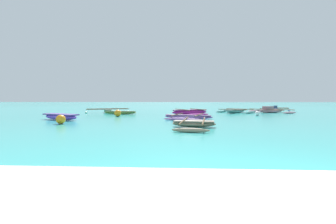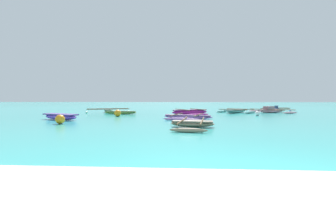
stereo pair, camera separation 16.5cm
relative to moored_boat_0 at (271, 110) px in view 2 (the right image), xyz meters
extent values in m
plane|color=#38ADA8|center=(-7.98, -21.46, -0.23)|extent=(240.00, 240.00, 0.00)
ellipsoid|color=pink|center=(0.06, 0.04, -0.07)|extent=(3.61, 2.60, 0.33)
cube|color=#8B636B|center=(0.06, 0.04, 0.06)|extent=(3.33, 2.42, 0.08)
cube|color=#8B636B|center=(-0.34, -0.21, 0.28)|extent=(1.23, 1.08, 0.36)
cylinder|color=brown|center=(0.79, 0.48, 0.12)|extent=(2.26, 3.63, 0.07)
cylinder|color=brown|center=(-0.66, -0.41, 0.12)|extent=(2.26, 3.63, 0.07)
ellipsoid|color=pink|center=(-1.04, 1.84, -0.13)|extent=(1.96, 1.31, 0.20)
ellipsoid|color=pink|center=(1.16, -1.76, -0.13)|extent=(1.96, 1.31, 0.20)
ellipsoid|color=#B01D81|center=(-8.80, -3.76, 0.00)|extent=(3.46, 2.03, 0.46)
cube|color=#6D1C53|center=(-8.80, -3.76, 0.19)|extent=(3.19, 1.88, 0.08)
cylinder|color=brown|center=(-8.07, -3.39, 0.25)|extent=(1.32, 2.54, 0.07)
cylinder|color=brown|center=(-9.53, -4.12, 0.25)|extent=(1.32, 2.54, 0.07)
ellipsoid|color=#B01D81|center=(-9.43, -2.50, -0.13)|extent=(2.10, 1.18, 0.20)
ellipsoid|color=#B01D81|center=(-8.17, -5.01, -0.13)|extent=(2.10, 1.18, 0.20)
ellipsoid|color=#66A8A4|center=(-3.83, -0.60, -0.05)|extent=(3.22, 3.71, 0.35)
cube|color=#456967|center=(-3.83, -0.60, 0.08)|extent=(2.99, 3.43, 0.08)
cylinder|color=brown|center=(-3.25, 0.12, 0.14)|extent=(2.44, 1.99, 0.07)
cylinder|color=brown|center=(-4.40, -1.31, 0.14)|extent=(2.44, 1.99, 0.07)
ellipsoid|color=#66A8A4|center=(-5.03, 0.37, -0.13)|extent=(2.03, 2.44, 0.20)
ellipsoid|color=#66A8A4|center=(-2.63, -1.57, -0.13)|extent=(2.03, 2.44, 0.20)
ellipsoid|color=#8FC9AF|center=(-17.41, -1.03, -0.04)|extent=(1.66, 2.58, 0.38)
cube|color=slate|center=(-17.41, -1.03, 0.11)|extent=(1.55, 2.38, 0.08)
cylinder|color=brown|center=(-17.22, -1.54, 0.17)|extent=(4.09, 1.62, 0.07)
cylinder|color=brown|center=(-17.61, -0.52, 0.17)|extent=(4.09, 1.62, 0.07)
ellipsoid|color=#8FC9AF|center=(-15.38, -0.25, -0.13)|extent=(0.71, 1.45, 0.20)
ellipsoid|color=#8FC9AF|center=(-19.44, -1.81, -0.13)|extent=(0.71, 1.45, 0.20)
ellipsoid|color=#4A6DB0|center=(2.31, 4.29, -0.07)|extent=(1.70, 3.17, 0.31)
cube|color=#35486D|center=(2.31, 4.29, 0.04)|extent=(1.58, 2.93, 0.08)
cube|color=#35486D|center=(2.16, 3.92, 0.26)|extent=(0.73, 1.00, 0.34)
cylinder|color=brown|center=(2.60, 4.96, 0.10)|extent=(2.80, 1.23, 0.07)
cylinder|color=brown|center=(2.03, 3.62, 0.10)|extent=(2.80, 1.23, 0.07)
ellipsoid|color=#4A6DB0|center=(0.93, 4.87, -0.13)|extent=(1.05, 2.15, 0.20)
ellipsoid|color=#4A6DB0|center=(3.70, 3.71, -0.13)|extent=(1.05, 2.15, 0.20)
ellipsoid|color=#814EDA|center=(-17.94, -9.59, -0.02)|extent=(3.14, 2.01, 0.42)
cube|color=#533784|center=(-17.94, -9.59, 0.15)|extent=(2.90, 1.88, 0.08)
ellipsoid|color=#9B8268|center=(-9.03, -13.11, -0.07)|extent=(2.30, 0.99, 0.32)
cube|color=brown|center=(-9.03, -13.11, 0.05)|extent=(2.12, 0.94, 0.08)
cylinder|color=brown|center=(-8.54, -13.18, 0.11)|extent=(0.60, 3.95, 0.07)
cylinder|color=brown|center=(-9.53, -13.04, 0.11)|extent=(0.60, 3.95, 0.07)
ellipsoid|color=#9B8268|center=(-8.77, -11.14, -0.13)|extent=(1.65, 0.42, 0.20)
ellipsoid|color=#9B8268|center=(-9.30, -15.08, -0.13)|extent=(1.65, 0.42, 0.20)
ellipsoid|color=olive|center=(-15.37, -3.56, -0.08)|extent=(3.06, 0.55, 0.31)
cube|color=#475E2F|center=(-15.37, -3.56, 0.04)|extent=(2.81, 0.53, 0.08)
ellipsoid|color=#AE64B8|center=(-9.15, -8.33, -0.08)|extent=(3.58, 1.38, 0.29)
cube|color=#6C4372|center=(-9.15, -8.33, 0.03)|extent=(3.30, 1.29, 0.08)
cylinder|color=brown|center=(-8.37, -8.54, 0.09)|extent=(0.88, 2.99, 0.07)
cylinder|color=brown|center=(-9.93, -8.12, 0.09)|extent=(0.88, 2.99, 0.07)
ellipsoid|color=#AE64B8|center=(-8.74, -6.84, -0.13)|extent=(2.60, 0.89, 0.20)
ellipsoid|color=#AE64B8|center=(-9.55, -9.81, -0.13)|extent=(2.60, 0.89, 0.20)
sphere|color=orange|center=(-14.89, -6.26, 0.05)|extent=(0.55, 0.55, 0.55)
sphere|color=white|center=(-3.08, -4.96, -0.02)|extent=(0.41, 0.41, 0.41)
sphere|color=orange|center=(-16.56, -12.12, 0.04)|extent=(0.53, 0.53, 0.53)
camera|label=1|loc=(-9.77, -24.59, 1.17)|focal=24.00mm
camera|label=2|loc=(-9.60, -24.58, 1.17)|focal=24.00mm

